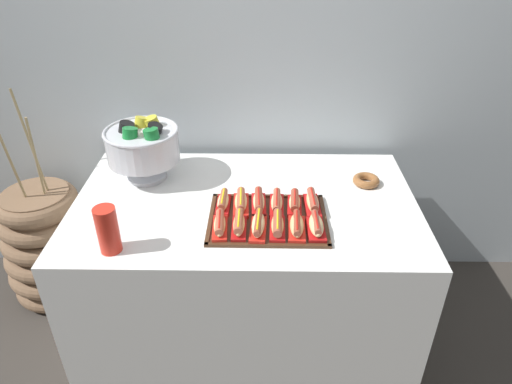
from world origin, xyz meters
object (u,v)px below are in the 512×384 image
object	(u,v)px
serving_tray	(268,220)
hot_dog_7	(241,202)
hot_dog_1	(239,224)
hot_dog_2	(258,225)
hot_dog_9	(277,203)
hot_dog_6	(223,202)
punch_bowl	(143,144)
buffet_table	(246,264)
hot_dog_11	(313,202)
hot_dog_0	(220,225)
cup_stack	(108,230)
hot_dog_8	(259,202)
hot_dog_10	(295,203)
hot_dog_5	(316,226)
donut	(366,180)
hot_dog_3	(277,225)
floor_vase	(49,245)
hot_dog_4	(297,226)

from	to	relation	value
serving_tray	hot_dog_7	distance (m)	0.14
hot_dog_1	hot_dog_2	size ratio (longest dim) A/B	0.89
hot_dog_7	hot_dog_9	xyz separation A→B (m)	(0.15, -0.00, -0.00)
hot_dog_6	punch_bowl	xyz separation A→B (m)	(-0.38, 0.26, 0.14)
buffet_table	hot_dog_11	xyz separation A→B (m)	(0.28, -0.06, 0.40)
hot_dog_0	cup_stack	size ratio (longest dim) A/B	0.91
hot_dog_8	hot_dog_10	xyz separation A→B (m)	(0.15, -0.00, -0.00)
hot_dog_0	hot_dog_5	world-z (taller)	hot_dog_5
hot_dog_2	hot_dog_6	size ratio (longest dim) A/B	1.17
hot_dog_7	cup_stack	distance (m)	0.55
serving_tray	hot_dog_11	world-z (taller)	hot_dog_11
hot_dog_10	hot_dog_7	bearing A→B (deg)	179.70
hot_dog_7	hot_dog_11	bearing A→B (deg)	-0.30
hot_dog_1	punch_bowl	size ratio (longest dim) A/B	0.48
hot_dog_1	donut	world-z (taller)	hot_dog_1
hot_dog_9	donut	bearing A→B (deg)	27.48
hot_dog_11	donut	world-z (taller)	hot_dog_11
hot_dog_5	punch_bowl	bearing A→B (deg)	150.42
buffet_table	hot_dog_3	bearing A→B (deg)	-59.37
hot_dog_11	hot_dog_9	bearing A→B (deg)	179.70
buffet_table	hot_dog_3	distance (m)	0.47
buffet_table	floor_vase	world-z (taller)	floor_vase
hot_dog_0	hot_dog_5	xyz separation A→B (m)	(0.37, -0.00, 0.00)
hot_dog_9	hot_dog_10	size ratio (longest dim) A/B	1.09
floor_vase	cup_stack	bearing A→B (deg)	-45.67
cup_stack	hot_dog_5	bearing A→B (deg)	8.40
punch_bowl	serving_tray	bearing A→B (deg)	-31.29
punch_bowl	hot_dog_7	bearing A→B (deg)	-29.88
hot_dog_2	hot_dog_7	bearing A→B (deg)	114.15
donut	hot_dog_9	bearing A→B (deg)	-152.52
hot_dog_8	donut	bearing A→B (deg)	23.75
floor_vase	hot_dog_11	size ratio (longest dim) A/B	6.50
hot_dog_1	hot_dog_11	xyz separation A→B (m)	(0.30, 0.16, -0.00)
cup_stack	hot_dog_1	bearing A→B (deg)	13.77
serving_tray	cup_stack	distance (m)	0.62
hot_dog_10	punch_bowl	distance (m)	0.74
hot_dog_0	hot_dog_10	bearing A→B (deg)	28.51
hot_dog_6	donut	world-z (taller)	hot_dog_6
hot_dog_7	punch_bowl	distance (m)	0.54
hot_dog_9	punch_bowl	world-z (taller)	punch_bowl
hot_dog_11	hot_dog_7	bearing A→B (deg)	179.70
hot_dog_3	hot_dog_4	world-z (taller)	hot_dog_3
hot_dog_9	hot_dog_1	bearing A→B (deg)	-132.57
hot_dog_11	donut	bearing A→B (deg)	39.19
buffet_table	donut	size ratio (longest dim) A/B	12.15
hot_dog_10	hot_dog_11	distance (m)	0.08
punch_bowl	donut	xyz separation A→B (m)	(1.02, -0.04, -0.16)
buffet_table	hot_dog_3	world-z (taller)	hot_dog_3
buffet_table	hot_dog_11	size ratio (longest dim) A/B	8.43
hot_dog_3	punch_bowl	bearing A→B (deg)	144.72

